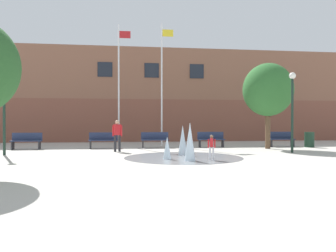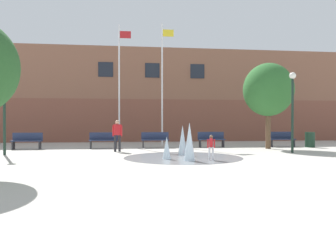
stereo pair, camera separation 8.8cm
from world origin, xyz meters
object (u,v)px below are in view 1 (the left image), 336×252
Objects in this scene: park_bench_center at (211,139)px; lamp_post_left_lane at (4,98)px; park_bench_under_left_flagpole at (155,140)px; flagpole_left at (119,81)px; adult_in_red at (117,133)px; trash_can at (309,140)px; street_tree_near_building at (268,90)px; park_bench_far_left at (27,141)px; park_bench_near_trashcan at (281,139)px; flagpole_right at (162,81)px; child_with_pink_shirt at (212,145)px; park_bench_left_of_flagpoles at (103,140)px; lamp_post_right_lane at (292,100)px.

park_bench_center is 11.24m from lamp_post_left_lane.
flagpole_left is (-2.09, 2.13, 3.61)m from park_bench_under_left_flagpole.
adult_in_red is 11.42m from trash_can.
flagpole_left reaches higher than street_tree_near_building.
park_bench_under_left_flagpole is 1.01× the size of adult_in_red.
flagpole_left reaches higher than park_bench_under_left_flagpole.
park_bench_center is at bearing 18.08° from lamp_post_left_lane.
park_bench_far_left is at bearing -178.63° from park_bench_under_left_flagpole.
park_bench_near_trashcan is at bearing 160.58° from adult_in_red.
flagpole_right is at bearing 147.93° from street_tree_near_building.
adult_in_red reaches higher than child_with_pink_shirt.
lamp_post_left_lane is at bearing -170.65° from trash_can.
park_bench_under_left_flagpole and park_bench_near_trashcan have the same top height.
lamp_post_left_lane reaches higher than adult_in_red.
lamp_post_left_lane is at bearing -171.72° from street_tree_near_building.
flagpole_left is 12.18m from trash_can.
flagpole_left is (0.01, 4.34, 3.16)m from adult_in_red.
flagpole_right is 1.98× the size of lamp_post_left_lane.
park_bench_far_left and park_bench_near_trashcan have the same top height.
park_bench_under_left_flagpole is at bearing 176.05° from trash_can.
adult_in_red is 0.33× the size of street_tree_near_building.
street_tree_near_building reaches higher than child_with_pink_shirt.
child_with_pink_shirt reaches higher than park_bench_far_left.
park_bench_left_of_flagpoles is 0.40× the size of lamp_post_left_lane.
child_with_pink_shirt is at bearing 100.31° from adult_in_red.
park_bench_center is 5.02m from flagpole_right.
park_bench_near_trashcan is 0.33× the size of street_tree_near_building.
adult_in_red is 0.40× the size of lamp_post_left_lane.
flagpole_left is 1.97× the size of lamp_post_right_lane.
flagpole_left is at bearing 167.06° from park_bench_near_trashcan.
flagpole_right is at bearing 143.13° from park_bench_center.
flagpole_right is (7.74, 2.30, 3.71)m from park_bench_far_left.
flagpole_right reaches higher than park_bench_near_trashcan.
park_bench_under_left_flagpole is 1.00× the size of park_bench_center.
park_bench_under_left_flagpole is at bearing -45.57° from flagpole_left.
park_bench_near_trashcan is 1.78× the size of trash_can.
lamp_post_left_lane reaches higher than park_bench_far_left.
lamp_post_left_lane is (-5.02, -1.11, 1.66)m from adult_in_red.
park_bench_left_of_flagpoles is at bearing 157.62° from lamp_post_right_lane.
flagpole_right is 1.64× the size of street_tree_near_building.
lamp_post_right_lane is 4.34× the size of trash_can.
park_bench_under_left_flagpole reaches higher than trash_can.
park_bench_left_of_flagpoles is 0.21× the size of flagpole_left.
trash_can is (7.53, 5.79, -0.13)m from child_with_pink_shirt.
trash_can is at bearing 146.02° from child_with_pink_shirt.
lamp_post_left_lane reaches higher than park_bench_left_of_flagpoles.
child_with_pink_shirt reaches higher than park_bench_near_trashcan.
park_bench_left_of_flagpoles is at bearing 177.45° from trash_can.
lamp_post_right_lane is at bearing 137.03° from adult_in_red.
lamp_post_right_lane is 2.66m from street_tree_near_building.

